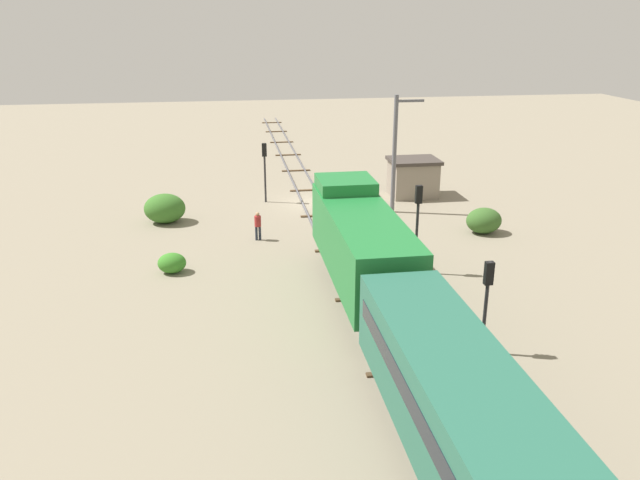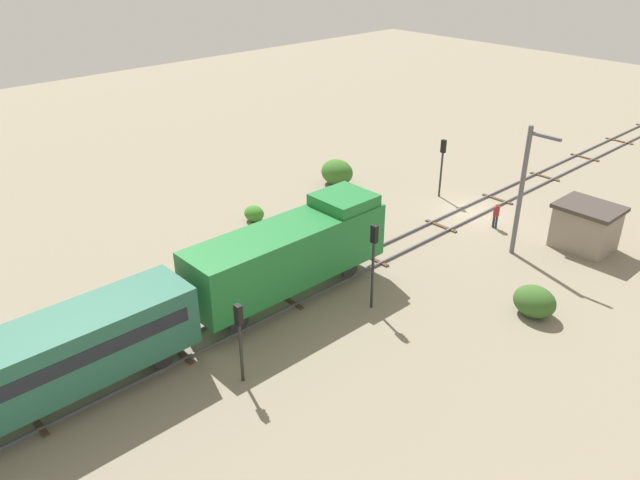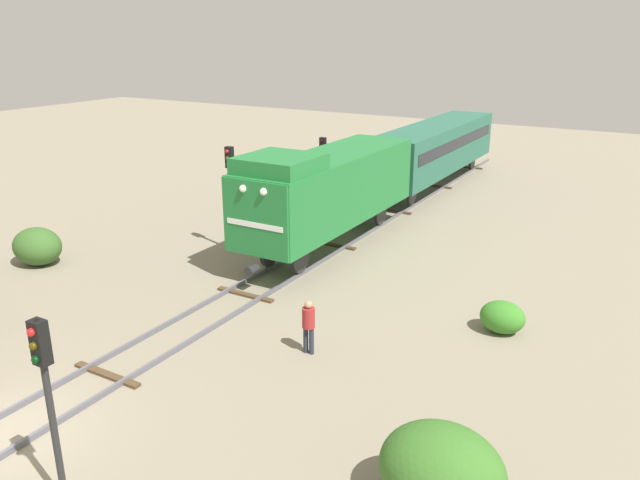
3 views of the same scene
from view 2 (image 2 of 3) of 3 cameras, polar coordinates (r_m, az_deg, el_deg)
The scene contains 14 objects.
ground_plane at distance 43.21m, azimuth 13.59°, elevation 2.45°, with size 116.07×116.07×0.00m, color gray.
railway_track at distance 43.18m, azimuth 13.60°, elevation 2.54°, with size 2.40×77.38×0.16m.
locomotive at distance 31.22m, azimuth -2.64°, elevation -0.97°, with size 2.90×11.60×4.60m.
passenger_car_leading at distance 26.27m, azimuth -25.81°, elevation -10.64°, with size 2.84×14.00×3.66m.
traffic_signal_near at distance 44.38m, azimuth 11.14°, elevation 7.41°, with size 0.32×0.34×4.17m.
traffic_signal_mid at distance 30.33m, azimuth 4.93°, elevation -1.09°, with size 0.32×0.34×4.59m.
traffic_signal_far at distance 25.83m, azimuth -7.36°, elevation -8.06°, with size 0.32×0.34×3.80m.
worker_near_track at distance 41.02m, azimuth 15.80°, elevation 2.35°, with size 0.38×0.38×1.70m.
worker_by_signal at distance 40.00m, azimuth 2.86°, elevation 2.75°, with size 0.38×0.38×1.70m.
catenary_mast at distance 36.91m, azimuth 18.03°, elevation 4.51°, with size 1.94×0.28×7.72m.
relay_hut at distance 40.07m, azimuth 23.13°, elevation 1.15°, with size 3.50×2.90×2.74m.
bush_near at distance 40.83m, azimuth -6.05°, elevation 2.42°, with size 1.43×1.17×1.04m, color #377C26.
bush_mid at distance 32.58m, azimuth 19.02°, elevation -5.33°, with size 2.14×1.75×1.56m, color #365E26.
bush_far at distance 46.43m, azimuth 1.57°, elevation 6.21°, with size 2.57×2.10×1.87m, color #376B26.
Camera 2 is at (-21.23, 33.38, 17.40)m, focal length 35.00 mm.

